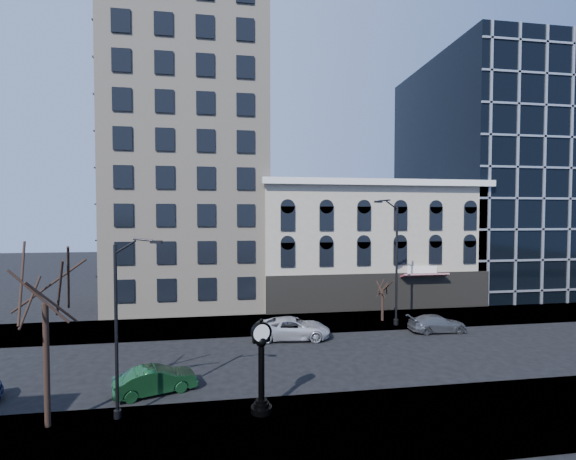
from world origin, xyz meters
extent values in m
plane|color=black|center=(0.00, 0.00, 0.00)|extent=(160.00, 160.00, 0.00)
cube|color=gray|center=(0.00, 8.00, 0.06)|extent=(160.00, 6.00, 0.12)
cube|color=gray|center=(0.00, -8.00, 0.06)|extent=(160.00, 6.00, 0.12)
cube|color=#BDAE98|center=(-6.00, 19.00, 19.00)|extent=(15.00, 15.00, 38.00)
cube|color=#B8AC97|center=(12.00, 16.00, 6.00)|extent=(22.00, 10.00, 12.00)
cube|color=white|center=(12.00, 10.80, 12.20)|extent=(22.60, 0.80, 0.60)
cube|color=black|center=(12.00, 10.95, 1.80)|extent=(22.00, 0.30, 3.60)
cube|color=maroon|center=(16.00, 10.40, 3.40)|extent=(4.50, 1.18, 0.55)
cube|color=black|center=(32.00, 21.00, 14.00)|extent=(20.00, 20.00, 28.00)
cylinder|color=black|center=(-0.77, -6.42, 0.25)|extent=(0.97, 0.97, 0.26)
cylinder|color=black|center=(-0.77, -6.42, 0.47)|extent=(0.71, 0.71, 0.18)
cylinder|color=black|center=(-0.77, -6.42, 0.63)|extent=(0.53, 0.53, 0.14)
cylinder|color=black|center=(-0.77, -6.42, 1.97)|extent=(0.28, 0.28, 2.56)
sphere|color=black|center=(-0.77, -6.42, 3.34)|extent=(0.49, 0.49, 0.49)
cube|color=black|center=(-0.77, -6.42, 3.43)|extent=(0.82, 0.43, 0.22)
cylinder|color=black|center=(-0.77, -6.42, 3.78)|extent=(0.96, 0.56, 0.92)
cylinder|color=white|center=(-0.77, -6.57, 3.78)|extent=(0.74, 0.26, 0.78)
cylinder|color=white|center=(-0.77, -6.27, 3.78)|extent=(0.74, 0.26, 0.78)
sphere|color=black|center=(-0.77, -6.42, 4.31)|extent=(0.18, 0.18, 0.18)
cylinder|color=black|center=(-7.06, -6.00, 3.94)|extent=(0.14, 0.14, 7.64)
cylinder|color=black|center=(-7.06, -6.00, 0.30)|extent=(0.32, 0.32, 0.36)
cube|color=black|center=(-5.44, -6.48, 7.89)|extent=(0.52, 0.32, 0.12)
cylinder|color=black|center=(11.23, 6.00, 5.04)|extent=(0.18, 0.18, 9.85)
cylinder|color=black|center=(11.23, 6.00, 0.35)|extent=(0.41, 0.41, 0.46)
cube|color=black|center=(9.16, 5.36, 10.14)|extent=(0.68, 0.43, 0.16)
cylinder|color=#332219|center=(-9.77, -6.29, 2.74)|extent=(0.24, 0.24, 5.25)
cylinder|color=#332219|center=(10.63, 7.40, 1.43)|extent=(0.23, 0.23, 2.63)
imported|color=#143F1E|center=(-5.92, -3.47, 0.66)|extent=(4.27, 2.64, 1.33)
imported|color=silver|center=(2.36, 4.13, 0.77)|extent=(5.75, 3.08, 1.53)
imported|color=#595B60|center=(13.76, 4.10, 0.65)|extent=(4.50, 1.90, 1.30)
camera|label=1|loc=(-2.10, -23.51, 8.97)|focal=24.00mm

